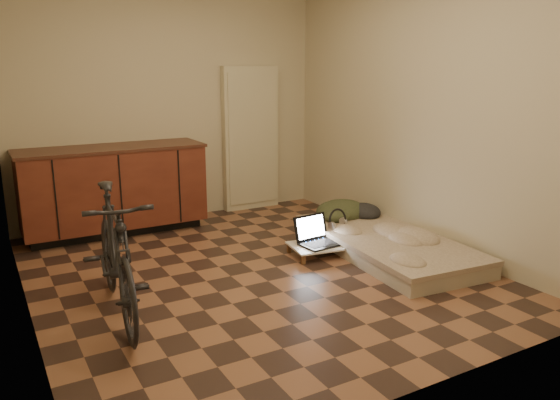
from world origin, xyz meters
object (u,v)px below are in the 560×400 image
futon (386,244)px  laptop (318,238)px  bicycle (115,248)px  lap_desk (324,245)px

futon → laptop: (-0.59, 0.28, 0.07)m
bicycle → futon: 2.54m
laptop → bicycle: bearing=-174.5°
bicycle → futon: size_ratio=0.77×
bicycle → lap_desk: bicycle is taller
futon → lap_desk: 0.60m
futon → laptop: bearing=159.6°
futon → laptop: 0.65m
lap_desk → laptop: laptop is taller
bicycle → lap_desk: size_ratio=2.32×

